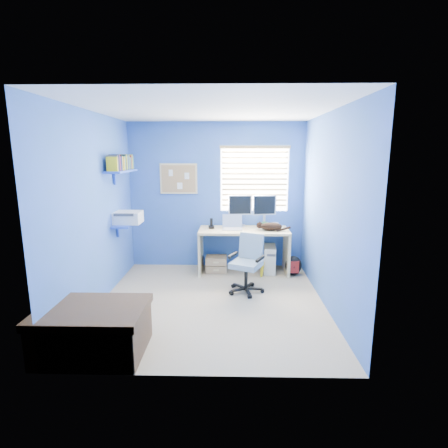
{
  "coord_description": "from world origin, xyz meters",
  "views": [
    {
      "loc": [
        0.26,
        -4.42,
        1.98
      ],
      "look_at": [
        0.15,
        0.65,
        0.95
      ],
      "focal_mm": 28.0,
      "sensor_mm": 36.0,
      "label": 1
    }
  ],
  "objects_px": {
    "laptop": "(232,223)",
    "office_chair": "(247,270)",
    "tower_pc": "(270,259)",
    "cat": "(271,226)",
    "desk": "(243,251)"
  },
  "relations": [
    {
      "from": "desk",
      "to": "laptop",
      "type": "distance_m",
      "value": 0.52
    },
    {
      "from": "laptop",
      "to": "cat",
      "type": "xyz_separation_m",
      "value": [
        0.63,
        -0.08,
        -0.04
      ]
    },
    {
      "from": "cat",
      "to": "office_chair",
      "type": "relative_size",
      "value": 0.44
    },
    {
      "from": "laptop",
      "to": "office_chair",
      "type": "relative_size",
      "value": 0.39
    },
    {
      "from": "laptop",
      "to": "office_chair",
      "type": "bearing_deg",
      "value": -77.19
    },
    {
      "from": "desk",
      "to": "laptop",
      "type": "bearing_deg",
      "value": -178.09
    },
    {
      "from": "laptop",
      "to": "tower_pc",
      "type": "bearing_deg",
      "value": 0.12
    },
    {
      "from": "cat",
      "to": "office_chair",
      "type": "height_order",
      "value": "cat"
    },
    {
      "from": "tower_pc",
      "to": "office_chair",
      "type": "distance_m",
      "value": 0.96
    },
    {
      "from": "desk",
      "to": "laptop",
      "type": "height_order",
      "value": "laptop"
    },
    {
      "from": "desk",
      "to": "cat",
      "type": "bearing_deg",
      "value": -10.36
    },
    {
      "from": "cat",
      "to": "tower_pc",
      "type": "height_order",
      "value": "cat"
    },
    {
      "from": "tower_pc",
      "to": "office_chair",
      "type": "relative_size",
      "value": 0.54
    },
    {
      "from": "desk",
      "to": "cat",
      "type": "xyz_separation_m",
      "value": [
        0.45,
        -0.08,
        0.44
      ]
    },
    {
      "from": "cat",
      "to": "tower_pc",
      "type": "relative_size",
      "value": 0.81
    }
  ]
}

